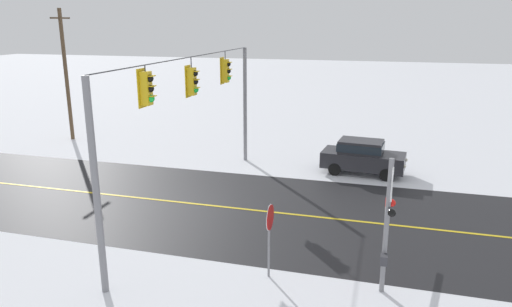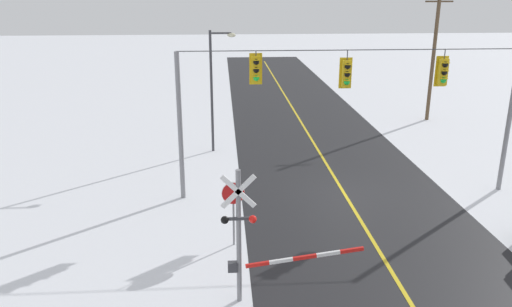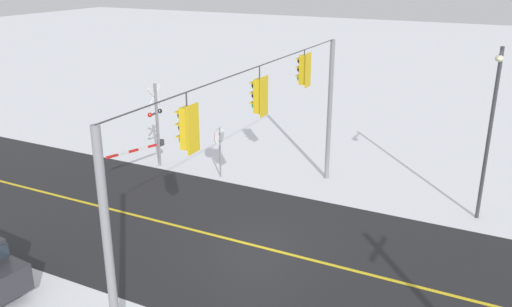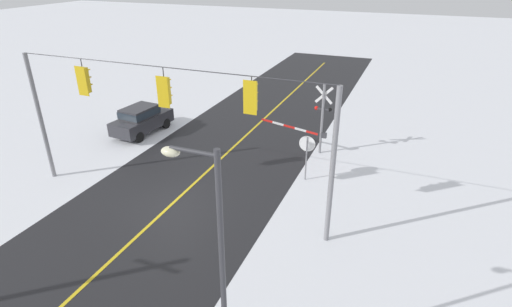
% 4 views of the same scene
% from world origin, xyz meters
% --- Properties ---
extents(ground_plane, '(160.00, 160.00, 0.00)m').
position_xyz_m(ground_plane, '(0.00, 0.00, 0.00)').
color(ground_plane, white).
extents(road_asphalt, '(9.00, 80.00, 0.01)m').
position_xyz_m(road_asphalt, '(0.00, 6.00, 0.00)').
color(road_asphalt, black).
rests_on(road_asphalt, ground).
extents(lane_centre_line, '(0.14, 72.00, 0.01)m').
position_xyz_m(lane_centre_line, '(0.00, 6.00, 0.01)').
color(lane_centre_line, gold).
rests_on(lane_centre_line, ground).
extents(signal_span, '(14.20, 0.47, 6.22)m').
position_xyz_m(signal_span, '(-0.04, -0.01, 4.26)').
color(signal_span, gray).
rests_on(signal_span, ground).
extents(stop_sign, '(0.80, 0.09, 2.35)m').
position_xyz_m(stop_sign, '(-4.94, -4.38, 1.71)').
color(stop_sign, gray).
rests_on(stop_sign, ground).
extents(railroad_crossing, '(4.03, 0.31, 4.00)m').
position_xyz_m(railroad_crossing, '(-4.58, -7.72, 2.01)').
color(railroad_crossing, gray).
rests_on(railroad_crossing, ground).
extents(streetlamp_near, '(1.39, 0.28, 6.50)m').
position_xyz_m(streetlamp_near, '(-5.59, 6.51, 3.92)').
color(streetlamp_near, '#38383D').
rests_on(streetlamp_near, ground).
extents(utility_pole, '(1.80, 0.24, 8.34)m').
position_xyz_m(utility_pole, '(8.67, 12.50, 4.30)').
color(utility_pole, brown).
rests_on(utility_pole, ground).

